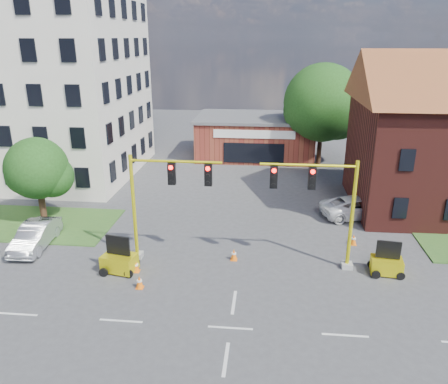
% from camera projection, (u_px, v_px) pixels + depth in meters
% --- Properties ---
extents(ground, '(120.00, 120.00, 0.00)m').
position_uv_depth(ground, '(230.00, 328.00, 19.37)').
color(ground, '#404043').
rests_on(ground, ground).
extents(lane_markings, '(60.00, 36.00, 0.01)m').
position_uv_depth(lane_markings, '(223.00, 377.00, 16.56)').
color(lane_markings, silver).
rests_on(lane_markings, ground).
extents(office_block, '(18.40, 15.40, 20.60)m').
position_uv_depth(office_block, '(27.00, 59.00, 38.36)').
color(office_block, silver).
rests_on(office_block, ground).
extents(brick_shop, '(12.40, 8.40, 4.30)m').
position_uv_depth(brick_shop, '(255.00, 136.00, 46.73)').
color(brick_shop, maroon).
rests_on(brick_shop, ground).
extents(tree_large, '(7.89, 7.51, 9.96)m').
position_uv_depth(tree_large, '(326.00, 105.00, 42.08)').
color(tree_large, '#332112').
rests_on(tree_large, ground).
extents(tree_nw_front, '(4.37, 4.16, 5.96)m').
position_uv_depth(tree_nw_front, '(41.00, 170.00, 29.37)').
color(tree_nw_front, '#332112').
rests_on(tree_nw_front, ground).
extents(signal_mast_west, '(5.30, 0.60, 6.20)m').
position_uv_depth(signal_mast_west, '(162.00, 196.00, 24.09)').
color(signal_mast_west, gray).
rests_on(signal_mast_west, ground).
extents(signal_mast_east, '(5.30, 0.60, 6.20)m').
position_uv_depth(signal_mast_east, '(322.00, 201.00, 23.25)').
color(signal_mast_east, gray).
rests_on(signal_mast_east, ground).
extents(trailer_west, '(1.98, 1.51, 2.03)m').
position_uv_depth(trailer_west, '(119.00, 261.00, 23.84)').
color(trailer_west, yellow).
rests_on(trailer_west, ground).
extents(trailer_east, '(1.74, 1.26, 1.86)m').
position_uv_depth(trailer_east, '(387.00, 264.00, 23.62)').
color(trailer_east, yellow).
rests_on(trailer_east, ground).
extents(cone_a, '(0.40, 0.40, 0.70)m').
position_uv_depth(cone_a, '(139.00, 282.00, 22.35)').
color(cone_a, orange).
rests_on(cone_a, ground).
extents(cone_b, '(0.40, 0.40, 0.70)m').
position_uv_depth(cone_b, '(136.00, 266.00, 23.91)').
color(cone_b, orange).
rests_on(cone_b, ground).
extents(cone_c, '(0.40, 0.40, 0.70)m').
position_uv_depth(cone_c, '(234.00, 255.00, 25.17)').
color(cone_c, orange).
rests_on(cone_c, ground).
extents(cone_d, '(0.40, 0.40, 0.70)m').
position_uv_depth(cone_d, '(353.00, 240.00, 27.03)').
color(cone_d, orange).
rests_on(cone_d, ground).
extents(pickup_white, '(5.80, 3.85, 1.48)m').
position_uv_depth(pickup_white, '(358.00, 207.00, 31.10)').
color(pickup_white, white).
rests_on(pickup_white, ground).
extents(sedan_silver_front, '(1.90, 4.68, 1.51)m').
position_uv_depth(sedan_silver_front, '(35.00, 236.00, 26.59)').
color(sedan_silver_front, '#A0A2A8').
rests_on(sedan_silver_front, ground).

